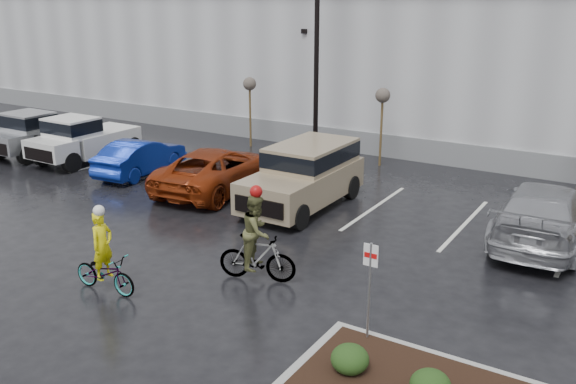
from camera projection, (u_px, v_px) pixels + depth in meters
The scene contains 16 objects.
ground at pixel (211, 302), 13.91m from camera, with size 120.00×120.00×0.00m, color black.
warehouse at pixel (482, 60), 30.62m from camera, with size 60.50×15.50×7.20m.
wooded_ridge at pixel (557, 44), 49.47m from camera, with size 80.00×25.00×6.00m, color #263D19.
lamppost at pixel (317, 23), 23.91m from camera, with size 0.50×1.00×9.22m.
sapling_west at pixel (250, 88), 27.62m from camera, with size 0.60×0.60×3.20m.
sapling_mid at pixel (383, 100), 24.37m from camera, with size 0.60×0.60×3.20m.
shrub_a at pixel (350, 359), 10.97m from camera, with size 0.70×0.70×0.52m, color #193312.
fire_lane_sign at pixel (370, 281), 11.74m from camera, with size 0.30×0.05×2.20m.
pickup_silver at pixel (47, 131), 26.96m from camera, with size 2.10×5.20×1.96m, color #A7AAAF, non-canonical shape.
pickup_white at pixel (90, 137), 25.84m from camera, with size 2.10×5.20×1.96m, color silver, non-canonical shape.
car_blue at pixel (141, 157), 23.81m from camera, with size 1.47×4.20×1.38m, color #0D2697.
car_red at pixel (217, 169), 21.79m from camera, with size 2.56×5.54×1.54m, color maroon.
suv_tan at pixel (302, 177), 19.87m from camera, with size 2.20×5.10×2.06m, color gray, non-canonical shape.
car_far_silver at pixel (544, 213), 17.16m from camera, with size 2.35×5.78×1.68m, color #9FA1A7.
cyclist_hivis at pixel (104, 265), 14.22m from camera, with size 1.80×0.72×2.14m.
cyclist_olive at pixel (257, 247), 14.73m from camera, with size 1.95×1.06×2.43m.
Camera 1 is at (8.06, -9.70, 6.63)m, focal length 38.00 mm.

